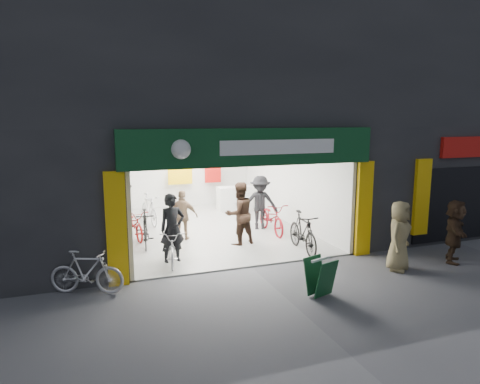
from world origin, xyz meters
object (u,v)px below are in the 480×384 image
parked_bike (87,272)px  bike_right_front (303,232)px  bike_left_front (173,246)px  pedestrian_near (399,236)px  sandwich_board (320,276)px

parked_bike → bike_right_front: bearing=-57.2°
bike_left_front → parked_bike: 2.52m
bike_left_front → pedestrian_near: bearing=-13.6°
bike_left_front → bike_right_front: bike_right_front is taller
bike_left_front → bike_right_front: bearing=6.0°
bike_left_front → sandwich_board: (2.53, -3.15, -0.02)m
bike_left_front → sandwich_board: bearing=-39.9°
bike_left_front → parked_bike: size_ratio=1.10×
bike_right_front → parked_bike: bearing=-164.5°
parked_bike → sandwich_board: bearing=-88.3°
bike_right_front → pedestrian_near: size_ratio=1.10×
parked_bike → pedestrian_near: 7.37m
pedestrian_near → bike_left_front: bearing=121.3°
pedestrian_near → parked_bike: bearing=138.1°
bike_left_front → parked_bike: (-2.12, -1.35, 0.02)m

